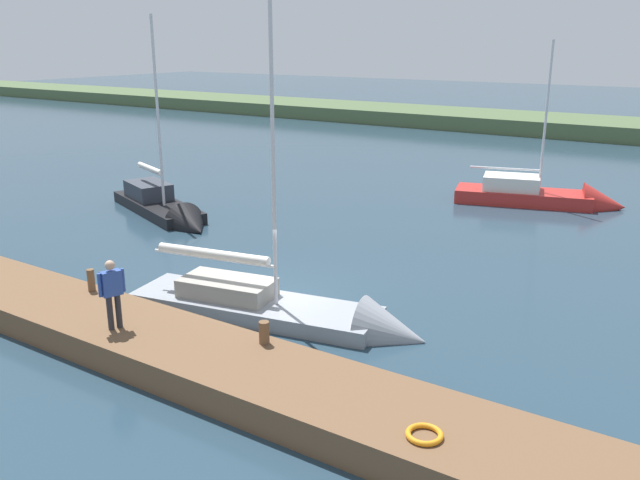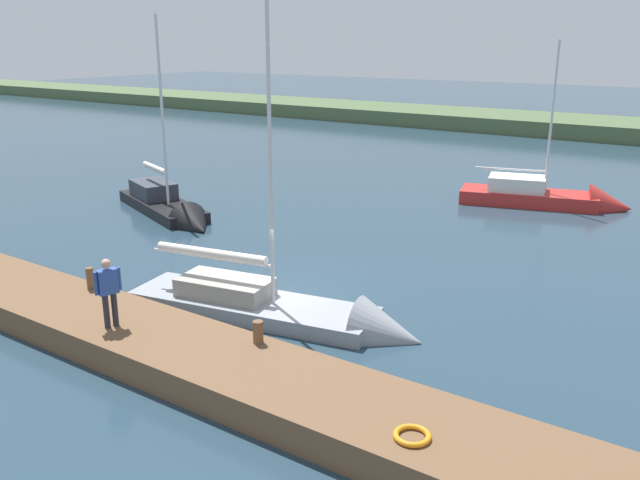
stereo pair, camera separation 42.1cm
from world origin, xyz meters
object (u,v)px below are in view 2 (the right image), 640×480
at_px(mooring_post_far, 90,278).
at_px(sailboat_inner_slip, 553,201).
at_px(sailboat_far_right, 171,210).
at_px(person_on_dock, 108,288).
at_px(sailboat_behind_pier, 292,316).
at_px(life_ring_buoy, 412,436).
at_px(mooring_post_near, 258,332).

relative_size(mooring_post_far, sailboat_inner_slip, 0.08).
xyz_separation_m(sailboat_far_right, person_on_dock, (-8.42, 9.78, 1.41)).
height_order(mooring_post_far, sailboat_far_right, sailboat_far_right).
bearing_deg(sailboat_behind_pier, sailboat_inner_slip, 72.10).
relative_size(mooring_post_far, life_ring_buoy, 0.93).
xyz_separation_m(mooring_post_far, person_on_dock, (-2.48, 1.29, 0.67)).
relative_size(sailboat_far_right, person_on_dock, 5.30).
xyz_separation_m(mooring_post_near, person_on_dock, (3.44, 1.29, 0.71)).
bearing_deg(mooring_post_far, sailboat_behind_pier, -152.00).
distance_m(mooring_post_near, sailboat_behind_pier, 2.91).
xyz_separation_m(mooring_post_near, sailboat_behind_pier, (1.01, -2.61, -0.80)).
relative_size(mooring_post_far, person_on_dock, 0.36).
bearing_deg(mooring_post_near, life_ring_buoy, 163.00).
height_order(life_ring_buoy, sailboat_behind_pier, sailboat_behind_pier).
height_order(mooring_post_far, sailboat_inner_slip, sailboat_inner_slip).
height_order(sailboat_far_right, sailboat_behind_pier, sailboat_behind_pier).
bearing_deg(sailboat_far_right, sailboat_inner_slip, 61.64).
height_order(life_ring_buoy, person_on_dock, person_on_dock).
distance_m(sailboat_behind_pier, person_on_dock, 4.84).
height_order(sailboat_inner_slip, person_on_dock, sailboat_inner_slip).
distance_m(mooring_post_far, life_ring_buoy, 10.57).
xyz_separation_m(mooring_post_near, life_ring_buoy, (-4.56, 1.39, -0.21)).
bearing_deg(sailboat_inner_slip, life_ring_buoy, -96.09).
distance_m(sailboat_far_right, sailboat_inner_slip, 16.93).
relative_size(sailboat_far_right, sailboat_inner_slip, 1.11).
relative_size(sailboat_far_right, sailboat_behind_pier, 0.92).
distance_m(mooring_post_near, life_ring_buoy, 4.77).
distance_m(life_ring_buoy, sailboat_inner_slip, 21.12).
xyz_separation_m(life_ring_buoy, sailboat_far_right, (16.42, -9.89, -0.49)).
bearing_deg(mooring_post_far, person_on_dock, 152.51).
bearing_deg(sailboat_inner_slip, sailboat_far_right, -155.39).
bearing_deg(sailboat_inner_slip, mooring_post_near, -108.75).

